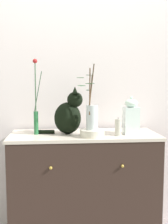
{
  "coord_description": "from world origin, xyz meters",
  "views": [
    {
      "loc": [
        -0.2,
        -2.27,
        1.36
      ],
      "look_at": [
        0.0,
        0.0,
        1.11
      ],
      "focal_mm": 44.76,
      "sensor_mm": 36.0,
      "label": 1
    }
  ],
  "objects_px": {
    "sideboard": "(84,187)",
    "bowl_porcelain": "(92,133)",
    "candle_pillar": "(118,127)",
    "jar_lidded_porcelain": "(131,117)",
    "cat_sitting": "(69,114)",
    "vase_slim_green": "(36,111)",
    "vase_glass_clear": "(92,114)"
  },
  "relations": [
    {
      "from": "bowl_porcelain",
      "to": "candle_pillar",
      "type": "relative_size",
      "value": 1.31
    },
    {
      "from": "sideboard",
      "to": "cat_sitting",
      "type": "xyz_separation_m",
      "value": [
        -0.12,
        0.01,
        0.62
      ]
    },
    {
      "from": "cat_sitting",
      "to": "bowl_porcelain",
      "type": "distance_m",
      "value": 0.26
    },
    {
      "from": "vase_glass_clear",
      "to": "bowl_porcelain",
      "type": "bearing_deg",
      "value": -42.3
    },
    {
      "from": "bowl_porcelain",
      "to": "jar_lidded_porcelain",
      "type": "bearing_deg",
      "value": 13.94
    },
    {
      "from": "jar_lidded_porcelain",
      "to": "candle_pillar",
      "type": "height_order",
      "value": "jar_lidded_porcelain"
    },
    {
      "from": "cat_sitting",
      "to": "candle_pillar",
      "type": "relative_size",
      "value": 2.66
    },
    {
      "from": "sideboard",
      "to": "jar_lidded_porcelain",
      "type": "bearing_deg",
      "value": -7.37
    },
    {
      "from": "sideboard",
      "to": "vase_slim_green",
      "type": "bearing_deg",
      "value": 179.16
    },
    {
      "from": "vase_slim_green",
      "to": "vase_glass_clear",
      "type": "relative_size",
      "value": 1.2
    },
    {
      "from": "bowl_porcelain",
      "to": "jar_lidded_porcelain",
      "type": "height_order",
      "value": "jar_lidded_porcelain"
    },
    {
      "from": "sideboard",
      "to": "jar_lidded_porcelain",
      "type": "height_order",
      "value": "jar_lidded_porcelain"
    },
    {
      "from": "vase_slim_green",
      "to": "bowl_porcelain",
      "type": "xyz_separation_m",
      "value": [
        0.44,
        -0.14,
        -0.17
      ]
    },
    {
      "from": "sideboard",
      "to": "bowl_porcelain",
      "type": "relative_size",
      "value": 6.39
    },
    {
      "from": "vase_slim_green",
      "to": "vase_glass_clear",
      "type": "height_order",
      "value": "vase_slim_green"
    },
    {
      "from": "bowl_porcelain",
      "to": "vase_glass_clear",
      "type": "height_order",
      "value": "vase_glass_clear"
    },
    {
      "from": "sideboard",
      "to": "candle_pillar",
      "type": "height_order",
      "value": "candle_pillar"
    },
    {
      "from": "vase_slim_green",
      "to": "cat_sitting",
      "type": "bearing_deg",
      "value": 0.42
    },
    {
      "from": "vase_slim_green",
      "to": "jar_lidded_porcelain",
      "type": "height_order",
      "value": "vase_slim_green"
    },
    {
      "from": "vase_glass_clear",
      "to": "candle_pillar",
      "type": "bearing_deg",
      "value": 6.0
    },
    {
      "from": "cat_sitting",
      "to": "jar_lidded_porcelain",
      "type": "distance_m",
      "value": 0.51
    },
    {
      "from": "candle_pillar",
      "to": "jar_lidded_porcelain",
      "type": "bearing_deg",
      "value": 25.68
    },
    {
      "from": "jar_lidded_porcelain",
      "to": "candle_pillar",
      "type": "distance_m",
      "value": 0.15
    },
    {
      "from": "bowl_porcelain",
      "to": "cat_sitting",
      "type": "bearing_deg",
      "value": 141.76
    },
    {
      "from": "vase_glass_clear",
      "to": "jar_lidded_porcelain",
      "type": "height_order",
      "value": "vase_glass_clear"
    },
    {
      "from": "bowl_porcelain",
      "to": "jar_lidded_porcelain",
      "type": "relative_size",
      "value": 0.62
    },
    {
      "from": "bowl_porcelain",
      "to": "sideboard",
      "type": "bearing_deg",
      "value": 111.48
    },
    {
      "from": "cat_sitting",
      "to": "vase_glass_clear",
      "type": "bearing_deg",
      "value": -38.17
    },
    {
      "from": "cat_sitting",
      "to": "vase_glass_clear",
      "type": "distance_m",
      "value": 0.22
    },
    {
      "from": "cat_sitting",
      "to": "vase_slim_green",
      "type": "bearing_deg",
      "value": -179.58
    },
    {
      "from": "bowl_porcelain",
      "to": "vase_glass_clear",
      "type": "bearing_deg",
      "value": 137.7
    },
    {
      "from": "candle_pillar",
      "to": "sideboard",
      "type": "bearing_deg",
      "value": 157.99
    }
  ]
}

